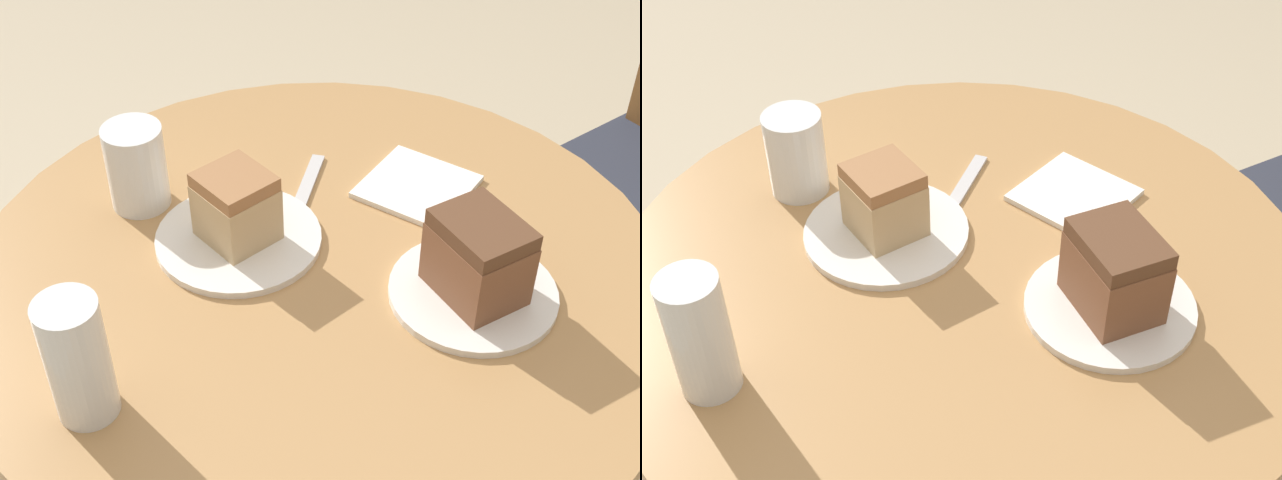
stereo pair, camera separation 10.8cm
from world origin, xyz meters
TOP-DOWN VIEW (x-y plane):
  - table at (0.00, 0.00)m, footprint 0.88×0.88m
  - plate_near at (-0.10, -0.05)m, footprint 0.21×0.21m
  - plate_far at (0.16, 0.10)m, footprint 0.20×0.20m
  - cake_slice_near at (-0.10, -0.05)m, footprint 0.09×0.08m
  - cake_slice_far at (0.16, 0.10)m, footprint 0.12×0.10m
  - glass_lemonade at (-0.25, -0.10)m, footprint 0.08×0.08m
  - glass_water at (0.01, -0.33)m, footprint 0.07×0.07m
  - napkin_stack at (-0.03, 0.20)m, footprint 0.17×0.17m
  - fork at (-0.12, 0.08)m, footprint 0.11×0.15m

SIDE VIEW (x-z plane):
  - table at x=0.00m, z-range 0.21..0.94m
  - fork at x=-0.12m, z-range 0.73..0.74m
  - napkin_stack at x=-0.03m, z-range 0.73..0.74m
  - plate_near at x=-0.10m, z-range 0.73..0.74m
  - plate_far at x=0.16m, z-range 0.73..0.74m
  - glass_lemonade at x=-0.25m, z-range 0.73..0.84m
  - cake_slice_near at x=-0.10m, z-range 0.74..0.84m
  - cake_slice_far at x=0.16m, z-range 0.74..0.85m
  - glass_water at x=0.01m, z-range 0.72..0.87m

